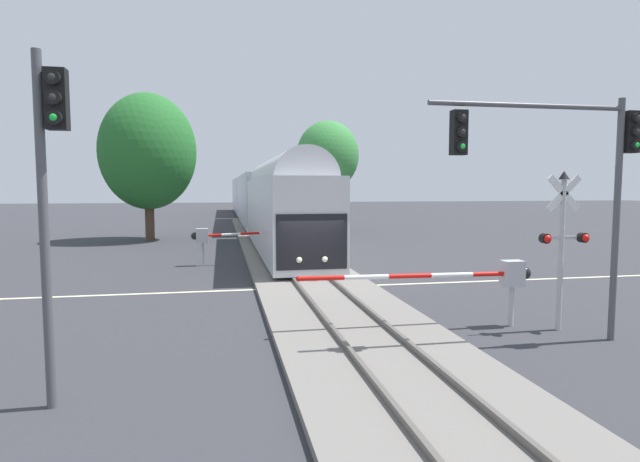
{
  "coord_description": "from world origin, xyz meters",
  "views": [
    {
      "loc": [
        -3.41,
        -19.0,
        3.78
      ],
      "look_at": [
        0.53,
        1.59,
        2.0
      ],
      "focal_mm": 29.11,
      "sensor_mm": 36.0,
      "label": 1
    }
  ],
  "objects": [
    {
      "name": "road_centre_stripe",
      "position": [
        0.0,
        0.0,
        0.0
      ],
      "size": [
        44.0,
        0.2,
        0.01
      ],
      "color": "beige",
      "rests_on": "ground"
    },
    {
      "name": "oak_behind_train",
      "position": [
        -8.38,
        19.24,
        6.24
      ],
      "size": [
        6.65,
        6.65,
        10.31
      ],
      "color": "#4C3828",
      "rests_on": "ground"
    },
    {
      "name": "traffic_signal_near_left",
      "position": [
        -6.19,
        -9.68,
        4.02
      ],
      "size": [
        0.53,
        0.38,
        6.02
      ],
      "color": "#4C4C51",
      "rests_on": "ground"
    },
    {
      "name": "crossing_signal_mast",
      "position": [
        5.34,
        -6.98,
        2.56
      ],
      "size": [
        1.36,
        0.44,
        4.2
      ],
      "color": "#B2B2B7",
      "rests_on": "ground"
    },
    {
      "name": "commuter_train",
      "position": [
        0.0,
        32.33,
        2.73
      ],
      "size": [
        3.04,
        68.09,
        5.16
      ],
      "color": "silver",
      "rests_on": "railway_track"
    },
    {
      "name": "traffic_signal_near_right",
      "position": [
        4.64,
        -8.02,
        4.48
      ],
      "size": [
        5.36,
        0.38,
        5.9
      ],
      "color": "#4C4C51",
      "rests_on": "ground"
    },
    {
      "name": "ground_plane",
      "position": [
        0.0,
        0.0,
        0.0
      ],
      "size": [
        220.0,
        220.0,
        0.0
      ],
      "primitive_type": "plane",
      "color": "#333338"
    },
    {
      "name": "railway_track",
      "position": [
        0.0,
        0.0,
        0.1
      ],
      "size": [
        4.4,
        80.0,
        0.32
      ],
      "color": "slate",
      "rests_on": "ground"
    },
    {
      "name": "elm_centre_background",
      "position": [
        5.68,
        25.01,
        6.46
      ],
      "size": [
        5.36,
        5.36,
        9.44
      ],
      "color": "brown",
      "rests_on": "ground"
    },
    {
      "name": "crossing_gate_far",
      "position": [
        -3.82,
        6.35,
        1.4
      ],
      "size": [
        5.16,
        0.4,
        1.8
      ],
      "color": "#B7B7BC",
      "rests_on": "ground"
    },
    {
      "name": "crossing_gate_near",
      "position": [
        3.53,
        -6.35,
        1.4
      ],
      "size": [
        6.45,
        0.4,
        1.8
      ],
      "color": "#B7B7BC",
      "rests_on": "ground"
    }
  ]
}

